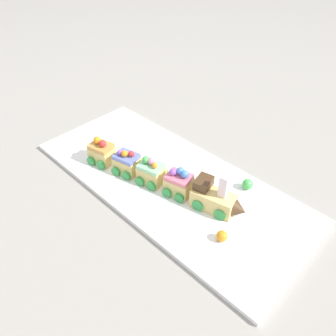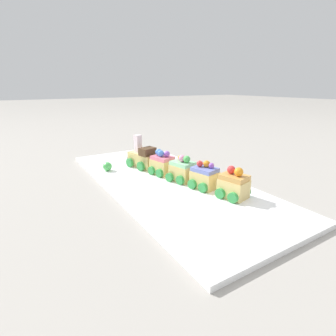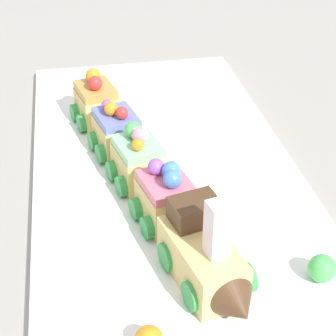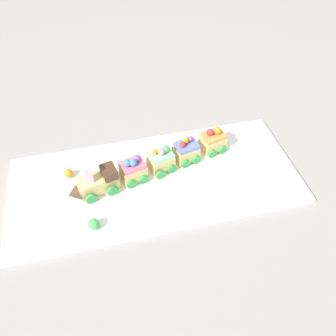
{
  "view_description": "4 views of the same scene",
  "coord_description": "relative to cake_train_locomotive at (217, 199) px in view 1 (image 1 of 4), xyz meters",
  "views": [
    {
      "loc": [
        0.44,
        -0.46,
        0.58
      ],
      "look_at": [
        0.0,
        -0.0,
        0.05
      ],
      "focal_mm": 35.0,
      "sensor_mm": 36.0,
      "label": 1
    },
    {
      "loc": [
        -0.58,
        0.36,
        0.27
      ],
      "look_at": [
        0.01,
        -0.01,
        0.04
      ],
      "focal_mm": 28.0,
      "sensor_mm": 36.0,
      "label": 2
    },
    {
      "loc": [
        0.52,
        -0.1,
        0.4
      ],
      "look_at": [
        -0.01,
        -0.0,
        0.04
      ],
      "focal_mm": 60.0,
      "sensor_mm": 36.0,
      "label": 3
    },
    {
      "loc": [
        0.1,
        0.55,
        0.67
      ],
      "look_at": [
        -0.03,
        0.01,
        0.06
      ],
      "focal_mm": 35.0,
      "sensor_mm": 36.0,
      "label": 4
    }
  ],
  "objects": [
    {
      "name": "cake_car_caramel",
      "position": [
        -0.33,
        -0.08,
        0.0
      ],
      "size": [
        0.07,
        0.08,
        0.08
      ],
      "rotation": [
        0.0,
        0.0,
        0.23
      ],
      "color": "#E5C675",
      "rests_on": "display_board"
    },
    {
      "name": "gumball_orange",
      "position": [
        0.07,
        -0.07,
        -0.02
      ],
      "size": [
        0.02,
        0.02,
        0.02
      ],
      "primitive_type": "sphere",
      "color": "orange",
      "rests_on": "display_board"
    },
    {
      "name": "cake_car_strawberry",
      "position": [
        -0.1,
        -0.02,
        0.0
      ],
      "size": [
        0.07,
        0.08,
        0.07
      ],
      "rotation": [
        0.0,
        0.0,
        0.23
      ],
      "color": "#E5C675",
      "rests_on": "display_board"
    },
    {
      "name": "cake_car_blueberry",
      "position": [
        -0.25,
        -0.06,
        -0.0
      ],
      "size": [
        0.07,
        0.08,
        0.07
      ],
      "rotation": [
        0.0,
        0.0,
        0.23
      ],
      "color": "#E5C675",
      "rests_on": "display_board"
    },
    {
      "name": "display_board",
      "position": [
        -0.15,
        -0.01,
        -0.03
      ],
      "size": [
        0.75,
        0.32,
        0.01
      ],
      "primitive_type": "cube",
      "color": "white",
      "rests_on": "ground_plane"
    },
    {
      "name": "ground_plane",
      "position": [
        -0.15,
        -0.01,
        -0.04
      ],
      "size": [
        10.0,
        10.0,
        0.0
      ],
      "primitive_type": "plane",
      "color": "gray"
    },
    {
      "name": "cake_car_mint",
      "position": [
        -0.18,
        -0.04,
        -0.0
      ],
      "size": [
        0.07,
        0.08,
        0.07
      ],
      "rotation": [
        0.0,
        0.0,
        0.23
      ],
      "color": "#E5C675",
      "rests_on": "display_board"
    },
    {
      "name": "cake_train_locomotive",
      "position": [
        0.0,
        0.0,
        0.0
      ],
      "size": [
        0.13,
        0.08,
        0.1
      ],
      "rotation": [
        0.0,
        0.0,
        0.23
      ],
      "color": "#E5C675",
      "rests_on": "display_board"
    },
    {
      "name": "gumball_green",
      "position": [
        0.01,
        0.11,
        -0.01
      ],
      "size": [
        0.03,
        0.03,
        0.03
      ],
      "primitive_type": "sphere",
      "color": "#4CBC56",
      "rests_on": "display_board"
    }
  ]
}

